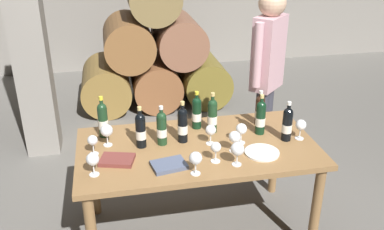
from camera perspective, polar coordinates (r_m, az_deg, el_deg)
ground_plane at (r=3.50m, az=0.68°, el=-15.03°), size 14.00×14.00×0.00m
barrel_stack at (r=5.48m, az=-5.06°, el=8.10°), size 1.86×0.90×1.69m
stone_pillar at (r=4.38m, az=-21.15°, el=10.84°), size 0.32×0.32×2.60m
dining_table at (r=3.11m, az=0.74°, el=-5.56°), size 1.70×0.90×0.76m
wine_bottle_0 at (r=3.06m, az=-1.26°, el=-1.27°), size 0.07×0.07×0.31m
wine_bottle_1 at (r=3.16m, az=12.54°, el=-1.13°), size 0.07×0.07×0.30m
wine_bottle_2 at (r=3.26m, az=0.62°, el=0.36°), size 0.07×0.07×0.30m
wine_bottle_3 at (r=3.22m, az=9.11°, el=-0.26°), size 0.07×0.07×0.31m
wine_bottle_4 at (r=3.20m, az=-11.76°, el=-0.58°), size 0.07×0.07×0.32m
wine_bottle_5 at (r=3.04m, az=-4.05°, el=-1.71°), size 0.07×0.07×0.30m
wine_bottle_6 at (r=3.36m, az=9.01°, el=0.67°), size 0.07×0.07×0.28m
wine_bottle_7 at (r=3.02m, az=-6.84°, el=-1.96°), size 0.07×0.07×0.31m
wine_bottle_8 at (r=3.20m, az=2.72°, el=-0.04°), size 0.07×0.07×0.32m
wine_glass_0 at (r=3.21m, az=14.26°, el=-1.36°), size 0.08×0.08×0.15m
wine_glass_1 at (r=2.69m, az=0.48°, el=-5.83°), size 0.08×0.08×0.16m
wine_glass_2 at (r=2.83m, az=3.19°, el=-4.40°), size 0.07×0.07×0.14m
wine_glass_3 at (r=3.08m, az=-11.28°, el=-2.10°), size 0.09×0.09×0.16m
wine_glass_4 at (r=2.80m, az=6.06°, el=-4.58°), size 0.09×0.09×0.16m
wine_glass_5 at (r=2.99m, az=-13.08°, el=-3.40°), size 0.07×0.07×0.14m
wine_glass_6 at (r=2.75m, az=-13.06°, el=-5.82°), size 0.08×0.08×0.16m
wine_glass_7 at (r=3.04m, az=2.50°, el=-2.10°), size 0.08×0.08×0.15m
wine_glass_8 at (r=3.07m, az=6.57°, el=-1.92°), size 0.08×0.08×0.15m
wine_glass_9 at (r=2.96m, az=5.67°, el=-2.98°), size 0.08×0.08×0.16m
tasting_notebook at (r=2.82m, az=-3.08°, el=-6.66°), size 0.25×0.20×0.03m
leather_ledger at (r=2.91m, az=-9.92°, el=-5.90°), size 0.26×0.21×0.03m
serving_plate at (r=3.01m, az=9.28°, el=-4.94°), size 0.24×0.24×0.01m
sommelier_presenting at (r=3.83m, az=9.99°, el=6.24°), size 0.38×0.37×1.72m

